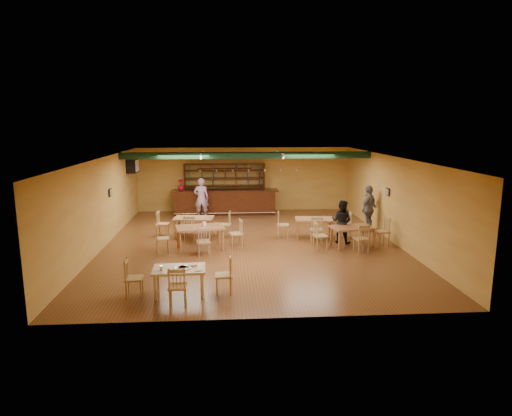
{
  "coord_description": "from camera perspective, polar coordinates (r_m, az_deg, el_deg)",
  "views": [
    {
      "loc": [
        -0.84,
        -14.88,
        4.15
      ],
      "look_at": [
        0.21,
        0.6,
        1.15
      ],
      "focal_mm": 31.04,
      "sensor_mm": 36.0,
      "label": 1
    }
  ],
  "objects": [
    {
      "name": "poinsettia",
      "position": [
        20.33,
        -9.67,
        2.96
      ],
      "size": [
        0.36,
        0.36,
        0.5
      ],
      "primitive_type": "imported",
      "rotation": [
        0.0,
        0.0,
        0.35
      ],
      "color": "#B41026",
      "rests_on": "bar_counter"
    },
    {
      "name": "ceiling_beam",
      "position": [
        17.75,
        -1.18,
        6.81
      ],
      "size": [
        10.0,
        0.3,
        0.25
      ],
      "primitive_type": "cube",
      "color": "black",
      "rests_on": "ceiling"
    },
    {
      "name": "ac_unit",
      "position": [
        19.57,
        -15.62,
        5.27
      ],
      "size": [
        0.34,
        0.7,
        0.48
      ],
      "primitive_type": "cube",
      "color": "white",
      "rests_on": "wall_left"
    },
    {
      "name": "dining_table_a",
      "position": [
        16.55,
        -8.01,
        -2.42
      ],
      "size": [
        1.52,
        1.02,
        0.71
      ],
      "primitive_type": "cube",
      "rotation": [
        0.0,
        0.0,
        -0.12
      ],
      "color": "#A06338",
      "rests_on": "ground"
    },
    {
      "name": "dining_table_c",
      "position": [
        14.83,
        -7.23,
        -3.85
      ],
      "size": [
        1.7,
        1.22,
        0.77
      ],
      "primitive_type": "cube",
      "rotation": [
        0.0,
        0.0,
        0.2
      ],
      "color": "#A06338",
      "rests_on": "ground"
    },
    {
      "name": "picture_right",
      "position": [
        16.62,
        16.62,
        2.01
      ],
      "size": [
        0.04,
        0.34,
        0.28
      ],
      "primitive_type": "cube",
      "color": "black",
      "rests_on": "wall_right"
    },
    {
      "name": "picture_left",
      "position": [
        16.59,
        -18.27,
        1.9
      ],
      "size": [
        0.04,
        0.34,
        0.28
      ],
      "primitive_type": "cube",
      "color": "black",
      "rests_on": "wall_left"
    },
    {
      "name": "dining_table_d",
      "position": [
        15.38,
        12.24,
        -3.62
      ],
      "size": [
        1.53,
        1.08,
        0.7
      ],
      "primitive_type": "cube",
      "rotation": [
        0.0,
        0.0,
        0.19
      ],
      "color": "#A06338",
      "rests_on": "ground"
    },
    {
      "name": "patron_right_b",
      "position": [
        17.47,
        14.3,
        -0.1
      ],
      "size": [
        1.05,
        1.08,
        1.81
      ],
      "primitive_type": "imported",
      "rotation": [
        0.0,
        0.0,
        3.97
      ],
      "color": "gray",
      "rests_on": "ground"
    },
    {
      "name": "pizza_tray",
      "position": [
        10.99,
        -9.42,
        -7.6
      ],
      "size": [
        0.52,
        0.52,
        0.01
      ],
      "primitive_type": "cylinder",
      "rotation": [
        0.0,
        0.0,
        0.4
      ],
      "color": "silver",
      "rests_on": "near_table"
    },
    {
      "name": "parmesan_shaker",
      "position": [
        10.91,
        -12.11,
        -7.58
      ],
      "size": [
        0.08,
        0.08,
        0.11
      ],
      "primitive_type": "cylinder",
      "rotation": [
        0.0,
        0.0,
        0.04
      ],
      "color": "#EAE5C6",
      "rests_on": "near_table"
    },
    {
      "name": "track_rail_left",
      "position": [
        18.35,
        -6.94,
        7.08
      ],
      "size": [
        0.05,
        2.5,
        0.05
      ],
      "primitive_type": "cube",
      "color": "white",
      "rests_on": "ceiling"
    },
    {
      "name": "patron_right_a",
      "position": [
        15.74,
        10.98,
        -1.72
      ],
      "size": [
        0.93,
        0.89,
        1.51
      ],
      "primitive_type": "imported",
      "rotation": [
        0.0,
        0.0,
        2.54
      ],
      "color": "black",
      "rests_on": "ground"
    },
    {
      "name": "pizza_server",
      "position": [
        11.02,
        -8.7,
        -7.48
      ],
      "size": [
        0.33,
        0.11,
        0.0
      ],
      "primitive_type": "cube",
      "rotation": [
        0.0,
        0.0,
        -0.07
      ],
      "color": "silver",
      "rests_on": "pizza_tray"
    },
    {
      "name": "track_rail_right",
      "position": [
        18.46,
        3.11,
        7.17
      ],
      "size": [
        0.05,
        2.5,
        0.05
      ],
      "primitive_type": "cube",
      "color": "white",
      "rests_on": "ceiling"
    },
    {
      "name": "near_table",
      "position": [
        11.12,
        -9.83,
        -9.29
      ],
      "size": [
        1.29,
        0.86,
        0.68
      ],
      "primitive_type": "cube",
      "rotation": [
        0.0,
        0.0,
        0.04
      ],
      "color": "beige",
      "rests_on": "ground"
    },
    {
      "name": "side_plate",
      "position": [
        10.79,
        -7.35,
        -7.9
      ],
      "size": [
        0.23,
        0.23,
        0.01
      ],
      "primitive_type": "cylinder",
      "rotation": [
        0.0,
        0.0,
        0.04
      ],
      "color": "white",
      "rests_on": "near_table"
    },
    {
      "name": "dining_table_b",
      "position": [
        16.4,
        7.51,
        -2.55
      ],
      "size": [
        1.47,
        0.96,
        0.7
      ],
      "primitive_type": "cube",
      "rotation": [
        0.0,
        0.0,
        -0.09
      ],
      "color": "#A06338",
      "rests_on": "ground"
    },
    {
      "name": "patron_bar",
      "position": [
        19.51,
        -7.06,
        1.26
      ],
      "size": [
        0.65,
        0.43,
        1.79
      ],
      "primitive_type": "imported",
      "rotation": [
        0.0,
        0.0,
        3.15
      ],
      "color": "#9850AE",
      "rests_on": "ground"
    },
    {
      "name": "bar_counter",
      "position": [
        20.35,
        -4.02,
        0.77
      ],
      "size": [
        4.87,
        0.85,
        1.13
      ],
      "primitive_type": "cube",
      "color": "#36100A",
      "rests_on": "ground"
    },
    {
      "name": "napkin_stack",
      "position": [
        11.14,
        -8.17,
        -7.26
      ],
      "size": [
        0.24,
        0.21,
        0.03
      ],
      "primitive_type": "cube",
      "rotation": [
        0.0,
        0.0,
        0.33
      ],
      "color": "white",
      "rests_on": "near_table"
    },
    {
      "name": "floor",
      "position": [
        15.47,
        -0.65,
        -4.62
      ],
      "size": [
        12.0,
        12.0,
        0.0
      ],
      "primitive_type": "plane",
      "color": "brown",
      "rests_on": "ground"
    },
    {
      "name": "back_bar_hutch",
      "position": [
        20.88,
        -4.04,
        2.63
      ],
      "size": [
        3.77,
        0.4,
        2.28
      ],
      "primitive_type": "cube",
      "color": "#36100A",
      "rests_on": "ground"
    }
  ]
}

